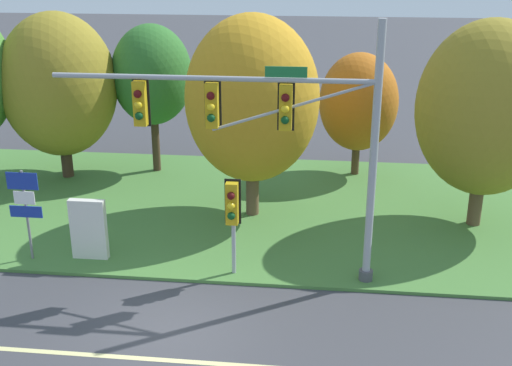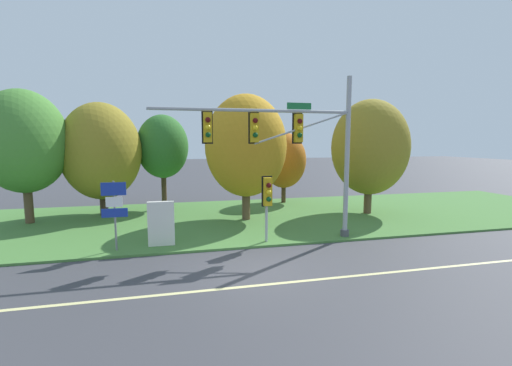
{
  "view_description": "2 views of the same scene",
  "coord_description": "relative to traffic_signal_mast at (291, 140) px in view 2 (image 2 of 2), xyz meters",
  "views": [
    {
      "loc": [
        3.72,
        -13.5,
        9.05
      ],
      "look_at": [
        1.71,
        4.04,
        2.57
      ],
      "focal_mm": 45.0,
      "sensor_mm": 36.0,
      "label": 1
    },
    {
      "loc": [
        -2.67,
        -11.21,
        4.5
      ],
      "look_at": [
        0.84,
        3.66,
        2.66
      ],
      "focal_mm": 24.0,
      "sensor_mm": 36.0,
      "label": 2
    }
  ],
  "objects": [
    {
      "name": "tree_nearest_road",
      "position": [
        -12.76,
        6.35,
        -0.09
      ],
      "size": [
        4.4,
        4.4,
        7.16
      ],
      "color": "brown",
      "rests_on": "grass_verge"
    },
    {
      "name": "tree_right_far",
      "position": [
        6.61,
        4.45,
        -0.43
      ],
      "size": [
        4.61,
        4.61,
        6.95
      ],
      "color": "brown",
      "rests_on": "grass_verge"
    },
    {
      "name": "pedestrian_signal_near_kerb",
      "position": [
        -1.08,
        -0.18,
        -2.39
      ],
      "size": [
        0.46,
        0.55,
        2.93
      ],
      "color": "#9EA0A5",
      "rests_on": "grass_verge"
    },
    {
      "name": "traffic_signal_mast",
      "position": [
        0.0,
        0.0,
        0.0
      ],
      "size": [
        8.91,
        0.49,
        7.31
      ],
      "color": "#9EA0A5",
      "rests_on": "grass_verge"
    },
    {
      "name": "grass_verge",
      "position": [
        -2.26,
        5.17,
        -4.54
      ],
      "size": [
        48.0,
        11.5,
        0.1
      ],
      "primitive_type": "cube",
      "color": "#477A38",
      "rests_on": "ground"
    },
    {
      "name": "ground_plane",
      "position": [
        -2.26,
        -3.08,
        -4.59
      ],
      "size": [
        160.0,
        160.0,
        0.0
      ],
      "primitive_type": "plane",
      "color": "#3D3D42"
    },
    {
      "name": "tree_mid_verge",
      "position": [
        -1.08,
        4.49,
        -0.32
      ],
      "size": [
        4.55,
        4.55,
        7.02
      ],
      "color": "brown",
      "rests_on": "grass_verge"
    },
    {
      "name": "lane_stripe",
      "position": [
        -2.26,
        -4.28,
        -4.58
      ],
      "size": [
        36.0,
        0.16,
        0.01
      ],
      "primitive_type": "cube",
      "color": "beige",
      "rests_on": "ground"
    },
    {
      "name": "tree_behind_signpost",
      "position": [
        -5.71,
        8.79,
        -0.41
      ],
      "size": [
        3.28,
        3.28,
        6.15
      ],
      "color": "#423021",
      "rests_on": "grass_verge"
    },
    {
      "name": "tree_left_of_mast",
      "position": [
        -9.2,
        7.61,
        -0.66
      ],
      "size": [
        4.58,
        4.58,
        6.71
      ],
      "color": "#423021",
      "rests_on": "grass_verge"
    },
    {
      "name": "tree_tall_centre",
      "position": [
        2.7,
        9.28,
        -1.42
      ],
      "size": [
        3.2,
        3.2,
        5.08
      ],
      "color": "#4C3823",
      "rests_on": "grass_verge"
    },
    {
      "name": "route_sign_post",
      "position": [
        -7.37,
        0.19,
        -2.63
      ],
      "size": [
        1.0,
        0.08,
        2.84
      ],
      "color": "slate",
      "rests_on": "grass_verge"
    },
    {
      "name": "info_kiosk",
      "position": [
        -5.59,
        0.46,
        -3.54
      ],
      "size": [
        1.1,
        0.24,
        1.9
      ],
      "color": "silver",
      "rests_on": "grass_verge"
    }
  ]
}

